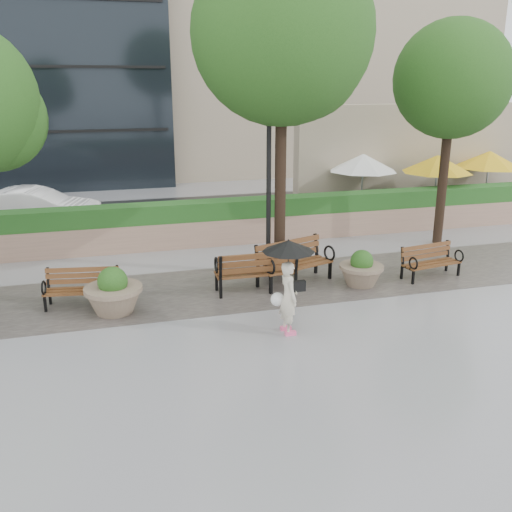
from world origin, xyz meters
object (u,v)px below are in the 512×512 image
object	(u,v)px
bench_1	(83,296)
lamppost	(268,209)
car_right	(36,209)
bench_4	(430,268)
bench_3	(294,271)
planter_right	(361,272)
bench_2	(256,279)
pedestrian	(288,278)
planter_left	(114,295)

from	to	relation	value
bench_1	lamppost	xyz separation A→B (m)	(4.62, 0.97, 1.51)
bench_1	car_right	world-z (taller)	car_right
lamppost	bench_4	bearing A→B (deg)	-18.60
bench_3	bench_4	bearing A→B (deg)	-28.00
bench_4	planter_right	bearing A→B (deg)	171.62
bench_1	bench_2	world-z (taller)	bench_2
pedestrian	planter_right	bearing A→B (deg)	-54.17
lamppost	bench_1	bearing A→B (deg)	-168.12
bench_2	planter_left	world-z (taller)	planter_left
planter_left	lamppost	size ratio (longest dim) A/B	0.31
bench_1	pedestrian	size ratio (longest dim) A/B	0.88
lamppost	car_right	xyz separation A→B (m)	(-6.16, 6.55, -1.06)
bench_1	bench_2	distance (m)	3.99
lamppost	pedestrian	distance (m)	3.57
lamppost	planter_left	bearing A→B (deg)	-159.11
planter_left	lamppost	bearing A→B (deg)	20.89
planter_right	pedestrian	size ratio (longest dim) A/B	0.57
bench_4	planter_right	distance (m)	1.97
bench_1	planter_right	size ratio (longest dim) A/B	1.56
bench_3	planter_left	distance (m)	4.46
bench_3	lamppost	size ratio (longest dim) A/B	0.52
bench_4	pedestrian	size ratio (longest dim) A/B	0.86
planter_right	car_right	size ratio (longest dim) A/B	0.25
car_right	bench_4	bearing A→B (deg)	-116.25
bench_3	pedestrian	distance (m)	3.02
bench_3	planter_left	xyz separation A→B (m)	(-4.40, -0.73, 0.10)
lamppost	bench_3	bearing A→B (deg)	-59.97
bench_3	bench_1	bearing A→B (deg)	163.22
bench_4	planter_left	xyz separation A→B (m)	(-7.90, -0.18, 0.16)
planter_left	pedestrian	xyz separation A→B (m)	(3.31, -1.95, 0.75)
bench_4	pedestrian	bearing A→B (deg)	-164.59
bench_4	lamppost	distance (m)	4.43
pedestrian	car_right	bearing A→B (deg)	26.06
planter_right	car_right	bearing A→B (deg)	135.80
bench_2	planter_left	xyz separation A→B (m)	(-3.33, -0.43, 0.10)
planter_left	planter_right	size ratio (longest dim) A/B	1.15
bench_2	bench_4	distance (m)	4.58
planter_right	car_right	xyz separation A→B (m)	(-8.14, 7.92, 0.36)
bench_1	lamppost	size ratio (longest dim) A/B	0.42
bench_2	planter_left	distance (m)	3.36
lamppost	pedestrian	size ratio (longest dim) A/B	2.11
bench_1	pedestrian	xyz separation A→B (m)	(3.98, -2.49, 0.90)
planter_left	pedestrian	size ratio (longest dim) A/B	0.65
bench_2	car_right	size ratio (longest dim) A/B	0.45
bench_4	lamppost	world-z (taller)	lamppost
planter_right	pedestrian	world-z (taller)	pedestrian
bench_4	planter_right	size ratio (longest dim) A/B	1.52
planter_left	planter_right	world-z (taller)	planter_left
bench_1	bench_2	bearing A→B (deg)	7.83
car_right	pedestrian	bearing A→B (deg)	-139.44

